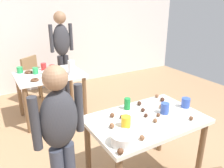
% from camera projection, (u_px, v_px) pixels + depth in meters
% --- Properties ---
extents(ground_plane, '(6.40, 6.40, 0.00)m').
position_uv_depth(ground_plane, '(145.00, 167.00, 2.61)').
color(ground_plane, '#9E7A56').
extents(wall_back, '(6.40, 0.10, 2.60)m').
position_uv_depth(wall_back, '(54.00, 27.00, 4.75)').
color(wall_back, silver).
rests_on(wall_back, ground_plane).
extents(dining_table_near, '(1.12, 0.72, 0.75)m').
position_uv_depth(dining_table_near, '(146.00, 128.00, 2.22)').
color(dining_table_near, silver).
rests_on(dining_table_near, ground_plane).
extents(dining_table_far, '(1.01, 0.73, 0.75)m').
position_uv_depth(dining_table_far, '(50.00, 81.00, 3.54)').
color(dining_table_far, white).
rests_on(dining_table_far, ground_plane).
extents(chair_far_table, '(0.56, 0.56, 0.87)m').
position_uv_depth(chair_far_table, '(35.00, 77.00, 4.11)').
color(chair_far_table, olive).
rests_on(chair_far_table, ground_plane).
extents(person_girl_near, '(0.45, 0.26, 1.39)m').
position_uv_depth(person_girl_near, '(60.00, 134.00, 1.79)').
color(person_girl_near, '#383D4C').
rests_on(person_girl_near, ground_plane).
extents(person_adult_far, '(0.45, 0.23, 1.65)m').
position_uv_depth(person_adult_far, '(62.00, 47.00, 4.21)').
color(person_adult_far, '#28282D').
rests_on(person_adult_far, ground_plane).
extents(mixing_bowl, '(0.19, 0.19, 0.09)m').
position_uv_depth(mixing_bowl, '(123.00, 139.00, 1.77)').
color(mixing_bowl, white).
rests_on(mixing_bowl, dining_table_near).
extents(soda_can, '(0.07, 0.07, 0.12)m').
position_uv_depth(soda_can, '(127.00, 104.00, 2.34)').
color(soda_can, '#198438').
rests_on(soda_can, dining_table_near).
extents(fork_near, '(0.17, 0.02, 0.01)m').
position_uv_depth(fork_near, '(147.00, 128.00, 2.00)').
color(fork_near, silver).
rests_on(fork_near, dining_table_near).
extents(cup_near_0, '(0.09, 0.09, 0.10)m').
position_uv_depth(cup_near_0, '(126.00, 121.00, 2.02)').
color(cup_near_0, yellow).
rests_on(cup_near_0, dining_table_near).
extents(cup_near_1, '(0.09, 0.09, 0.10)m').
position_uv_depth(cup_near_1, '(186.00, 103.00, 2.38)').
color(cup_near_1, '#3351B2').
rests_on(cup_near_1, dining_table_near).
extents(cup_near_2, '(0.09, 0.09, 0.11)m').
position_uv_depth(cup_near_2, '(165.00, 108.00, 2.25)').
color(cup_near_2, '#3351B2').
rests_on(cup_near_2, dining_table_near).
extents(cake_ball_0, '(0.04, 0.04, 0.04)m').
position_uv_depth(cake_ball_0, '(142.00, 138.00, 1.83)').
color(cake_ball_0, brown).
rests_on(cake_ball_0, dining_table_near).
extents(cake_ball_1, '(0.04, 0.04, 0.04)m').
position_uv_depth(cake_ball_1, '(122.00, 117.00, 2.16)').
color(cake_ball_1, '#3D2319').
rests_on(cake_ball_1, dining_table_near).
extents(cake_ball_2, '(0.04, 0.04, 0.04)m').
position_uv_depth(cake_ball_2, '(158.00, 115.00, 2.20)').
color(cake_ball_2, brown).
rests_on(cake_ball_2, dining_table_near).
extents(cake_ball_3, '(0.04, 0.04, 0.04)m').
position_uv_depth(cake_ball_3, '(155.00, 120.00, 2.09)').
color(cake_ball_3, brown).
rests_on(cake_ball_3, dining_table_near).
extents(cake_ball_4, '(0.04, 0.04, 0.04)m').
position_uv_depth(cake_ball_4, '(157.00, 96.00, 2.63)').
color(cake_ball_4, brown).
rests_on(cake_ball_4, dining_table_near).
extents(cake_ball_5, '(0.04, 0.04, 0.04)m').
position_uv_depth(cake_ball_5, '(143.00, 110.00, 2.30)').
color(cake_ball_5, '#3D2319').
rests_on(cake_ball_5, dining_table_near).
extents(cake_ball_6, '(0.05, 0.05, 0.05)m').
position_uv_depth(cake_ball_6, '(112.00, 126.00, 2.00)').
color(cake_ball_6, brown).
rests_on(cake_ball_6, dining_table_near).
extents(cake_ball_7, '(0.05, 0.05, 0.05)m').
position_uv_depth(cake_ball_7, '(162.00, 99.00, 2.53)').
color(cake_ball_7, '#3D2319').
rests_on(cake_ball_7, dining_table_near).
extents(cake_ball_8, '(0.04, 0.04, 0.04)m').
position_uv_depth(cake_ball_8, '(191.00, 118.00, 2.13)').
color(cake_ball_8, brown).
rests_on(cake_ball_8, dining_table_near).
extents(cake_ball_9, '(0.05, 0.05, 0.05)m').
position_uv_depth(cake_ball_9, '(139.00, 103.00, 2.44)').
color(cake_ball_9, '#3D2319').
rests_on(cake_ball_9, dining_table_near).
extents(cake_ball_10, '(0.04, 0.04, 0.04)m').
position_uv_depth(cake_ball_10, '(146.00, 115.00, 2.19)').
color(cake_ball_10, '#3D2319').
rests_on(cake_ball_10, dining_table_near).
extents(cake_ball_11, '(0.05, 0.05, 0.05)m').
position_uv_depth(cake_ball_11, '(112.00, 115.00, 2.19)').
color(cake_ball_11, brown).
rests_on(cake_ball_11, dining_table_near).
extents(cake_ball_12, '(0.05, 0.05, 0.05)m').
position_uv_depth(cake_ball_12, '(120.00, 151.00, 1.66)').
color(cake_ball_12, brown).
rests_on(cake_ball_12, dining_table_near).
extents(cake_ball_13, '(0.05, 0.05, 0.05)m').
position_uv_depth(cake_ball_13, '(162.00, 106.00, 2.36)').
color(cake_ball_13, brown).
rests_on(cake_ball_13, dining_table_near).
extents(pitcher_far, '(0.10, 0.10, 0.22)m').
position_uv_depth(pitcher_far, '(71.00, 67.00, 3.43)').
color(pitcher_far, white).
rests_on(pitcher_far, dining_table_far).
extents(cup_far_0, '(0.09, 0.09, 0.12)m').
position_uv_depth(cup_far_0, '(44.00, 67.00, 3.64)').
color(cup_far_0, red).
rests_on(cup_far_0, dining_table_far).
extents(cup_far_1, '(0.08, 0.08, 0.10)m').
position_uv_depth(cup_far_1, '(35.00, 71.00, 3.47)').
color(cup_far_1, green).
rests_on(cup_far_1, dining_table_far).
extents(cup_far_2, '(0.09, 0.09, 0.11)m').
position_uv_depth(cup_far_2, '(52.00, 68.00, 3.57)').
color(cup_far_2, red).
rests_on(cup_far_2, dining_table_far).
extents(cup_far_3, '(0.09, 0.09, 0.10)m').
position_uv_depth(cup_far_3, '(20.00, 70.00, 3.51)').
color(cup_far_3, green).
rests_on(cup_far_3, dining_table_far).
extents(donut_far_0, '(0.12, 0.12, 0.03)m').
position_uv_depth(donut_far_0, '(35.00, 80.00, 3.17)').
color(donut_far_0, brown).
rests_on(donut_far_0, dining_table_far).
extents(donut_far_1, '(0.12, 0.12, 0.04)m').
position_uv_depth(donut_far_1, '(45.00, 72.00, 3.50)').
color(donut_far_1, white).
rests_on(donut_far_1, dining_table_far).
extents(donut_far_2, '(0.12, 0.12, 0.04)m').
position_uv_depth(donut_far_2, '(28.00, 72.00, 3.51)').
color(donut_far_2, brown).
rests_on(donut_far_2, dining_table_far).
extents(donut_far_3, '(0.10, 0.10, 0.03)m').
position_uv_depth(donut_far_3, '(70.00, 65.00, 3.88)').
color(donut_far_3, white).
rests_on(donut_far_3, dining_table_far).
extents(donut_far_4, '(0.13, 0.13, 0.04)m').
position_uv_depth(donut_far_4, '(62.00, 74.00, 3.40)').
color(donut_far_4, brown).
rests_on(donut_far_4, dining_table_far).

